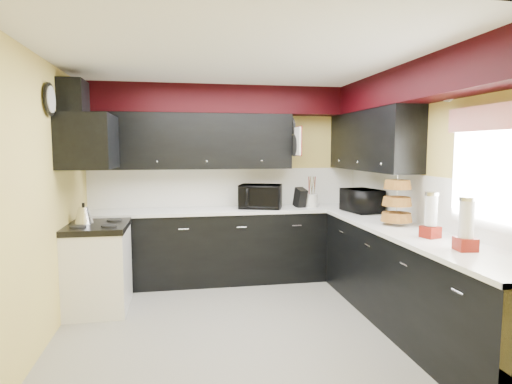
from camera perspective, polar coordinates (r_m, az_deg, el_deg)
ground at (r=4.31m, az=-0.90°, el=-17.54°), size 3.60×3.60×0.00m
wall_back at (r=5.76m, az=-3.82°, el=1.24°), size 3.60×0.06×2.50m
wall_right at (r=4.63m, az=21.64°, el=-0.30°), size 0.06×3.60×2.50m
wall_left at (r=4.10m, az=-26.60°, el=-1.25°), size 0.06×3.60×2.50m
ceiling at (r=4.04m, az=-0.96°, el=17.10°), size 3.60×3.60×0.06m
cab_back at (r=5.59m, az=-3.41°, el=-7.21°), size 3.60×0.60×0.90m
cab_right at (r=4.38m, az=19.94°, el=-11.27°), size 0.60×3.00×0.90m
counter_back at (r=5.50m, az=-3.44°, el=-2.44°), size 3.62×0.64×0.04m
counter_right at (r=4.27m, az=20.16°, el=-5.22°), size 0.64×3.02×0.04m
splash_back at (r=5.76m, az=-3.80°, el=0.64°), size 3.60×0.02×0.50m
splash_right at (r=4.63m, az=21.51°, el=-1.04°), size 0.02×3.60×0.50m
upper_back at (r=5.53m, az=-8.84°, el=6.69°), size 2.60×0.35×0.70m
upper_right at (r=5.31m, az=15.10°, el=6.60°), size 0.35×1.80×0.70m
soffit_back at (r=5.60m, az=-3.68°, el=12.13°), size 3.60×0.36×0.35m
soffit_right at (r=4.40m, az=21.40°, el=13.46°), size 0.36×3.24×0.35m
stove at (r=4.91m, az=-20.24°, el=-9.67°), size 0.60×0.75×0.86m
cooktop at (r=4.81m, az=-20.44°, el=-4.37°), size 0.62×0.77×0.06m
hood at (r=4.75m, az=-21.42°, el=6.27°), size 0.50×0.78×0.55m
hood_duct at (r=4.80m, az=-23.17°, el=11.22°), size 0.24×0.40×0.40m
window at (r=3.86m, az=28.66°, el=2.72°), size 0.03×0.86×0.96m
valance at (r=3.83m, az=28.31°, el=8.70°), size 0.04×0.88×0.20m
pan_top at (r=5.66m, az=4.80°, el=8.75°), size 0.03×0.22×0.40m
pan_mid at (r=5.52m, az=5.13°, el=6.22°), size 0.03×0.28×0.46m
pan_low at (r=5.77m, az=4.44°, el=5.91°), size 0.03×0.24×0.42m
cut_board at (r=5.41m, az=5.58°, el=6.75°), size 0.03×0.26×0.35m
baskets at (r=4.54m, az=18.27°, el=-1.18°), size 0.27×0.27×0.50m
clock at (r=4.33m, az=-25.82°, el=11.07°), size 0.03×0.30×0.30m
deco_plate at (r=4.33m, az=24.30°, el=12.47°), size 0.03×0.24×0.24m
toaster_oven at (r=5.52m, az=0.58°, el=-0.59°), size 0.64×0.59×0.31m
microwave at (r=5.34m, az=13.98°, el=-1.12°), size 0.42×0.55×0.28m
utensil_crock at (r=5.68m, az=7.44°, el=-1.13°), size 0.20×0.20×0.17m
knife_block at (r=5.63m, az=5.91°, el=-0.78°), size 0.15×0.18×0.25m
kettle at (r=4.90m, az=-21.99°, el=-2.87°), size 0.22×0.22×0.17m
dispenser_a at (r=3.99m, az=22.29°, el=-3.10°), size 0.17×0.17×0.36m
dispenser_b at (r=3.60m, az=26.24°, el=-4.06°), size 0.16×0.16×0.38m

